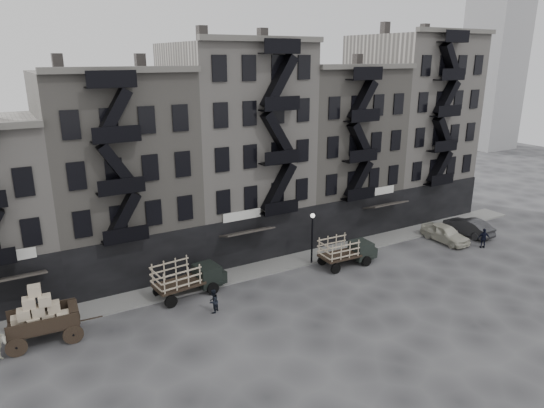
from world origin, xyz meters
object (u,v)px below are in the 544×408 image
stake_truck_east (347,249)px  car_far (468,226)px  car_east (445,233)px  stake_truck_west (188,276)px  wagon (39,311)px  policeman (484,238)px  pedestrian_mid (213,301)px

stake_truck_east → car_far: stake_truck_east is taller
car_east → stake_truck_west: bearing=175.7°
stake_truck_west → wagon: bearing=-178.8°
stake_truck_east → policeman: stake_truck_east is taller
stake_truck_west → stake_truck_east: bearing=-13.4°
stake_truck_east → pedestrian_mid: size_ratio=3.04×
wagon → policeman: 34.91m
stake_truck_west → pedestrian_mid: stake_truck_west is taller
wagon → stake_truck_east: (22.14, -0.32, -0.60)m
car_east → policeman: bearing=-57.8°
car_far → stake_truck_east: bearing=-0.4°
policeman → car_east: bearing=-25.0°
pedestrian_mid → policeman: 24.81m
wagon → car_east: size_ratio=0.91×
stake_truck_east → car_east: (10.91, -0.36, -0.58)m
wagon → stake_truck_east: wagon is taller
stake_truck_west → car_far: size_ratio=1.10×
wagon → stake_truck_east: 22.15m
wagon → policeman: bearing=-1.7°
car_east → pedestrian_mid: 23.11m
car_far → car_east: bearing=3.4°
stake_truck_east → car_far: size_ratio=1.02×
wagon → car_east: (33.05, -0.68, -1.19)m
car_east → policeman: policeman is taller
stake_truck_east → policeman: (12.59, -3.08, -0.49)m
stake_truck_east → policeman: 12.97m
stake_truck_east → pedestrian_mid: bearing=-170.6°
wagon → stake_truck_west: size_ratio=0.80×
stake_truck_west → pedestrian_mid: 3.25m
stake_truck_west → stake_truck_east: 12.79m
policeman → stake_truck_west: bearing=22.8°
wagon → pedestrian_mid: size_ratio=2.64×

